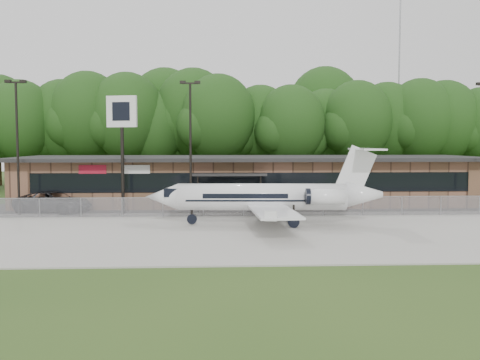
{
  "coord_description": "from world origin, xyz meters",
  "views": [
    {
      "loc": [
        -3.15,
        -24.53,
        5.58
      ],
      "look_at": [
        -1.42,
        12.0,
        2.99
      ],
      "focal_mm": 40.0,
      "sensor_mm": 36.0,
      "label": 1
    }
  ],
  "objects": [
    {
      "name": "ground",
      "position": [
        0.0,
        0.0,
        0.0
      ],
      "size": [
        160.0,
        160.0,
        0.0
      ],
      "primitive_type": "plane",
      "color": "#2B4619",
      "rests_on": "ground"
    },
    {
      "name": "apron",
      "position": [
        0.0,
        8.0,
        0.04
      ],
      "size": [
        64.0,
        18.0,
        0.08
      ],
      "primitive_type": "cube",
      "color": "#9E9B93",
      "rests_on": "ground"
    },
    {
      "name": "parking_lot",
      "position": [
        0.0,
        19.5,
        0.03
      ],
      "size": [
        50.0,
        9.0,
        0.06
      ],
      "primitive_type": "cube",
      "color": "#383835",
      "rests_on": "ground"
    },
    {
      "name": "terminal",
      "position": [
        -0.0,
        23.94,
        2.18
      ],
      "size": [
        41.0,
        11.65,
        4.3
      ],
      "color": "brown",
      "rests_on": "ground"
    },
    {
      "name": "fence",
      "position": [
        0.0,
        15.0,
        0.78
      ],
      "size": [
        46.0,
        0.04,
        1.52
      ],
      "color": "gray",
      "rests_on": "ground"
    },
    {
      "name": "treeline",
      "position": [
        0.0,
        42.0,
        7.5
      ],
      "size": [
        72.0,
        12.0,
        15.0
      ],
      "primitive_type": null,
      "color": "#1B3912",
      "rests_on": "ground"
    },
    {
      "name": "radio_mast",
      "position": [
        22.0,
        48.0,
        12.5
      ],
      "size": [
        0.2,
        0.2,
        25.0
      ],
      "primitive_type": "cylinder",
      "color": "gray",
      "rests_on": "ground"
    },
    {
      "name": "light_pole_left",
      "position": [
        -18.0,
        16.5,
        5.98
      ],
      "size": [
        1.55,
        0.3,
        10.23
      ],
      "color": "black",
      "rests_on": "ground"
    },
    {
      "name": "light_pole_mid",
      "position": [
        -5.0,
        16.5,
        5.98
      ],
      "size": [
        1.55,
        0.3,
        10.23
      ],
      "color": "black",
      "rests_on": "ground"
    },
    {
      "name": "business_jet",
      "position": [
        0.55,
        10.61,
        1.91
      ],
      "size": [
        15.82,
        14.08,
        5.33
      ],
      "rotation": [
        0.0,
        0.0,
        -0.05
      ],
      "color": "white",
      "rests_on": "ground"
    },
    {
      "name": "suv",
      "position": [
        -15.92,
        18.11,
        0.86
      ],
      "size": [
        6.75,
        4.69,
        1.71
      ],
      "primitive_type": "imported",
      "rotation": [
        0.0,
        0.0,
        1.24
      ],
      "color": "#2E2E30",
      "rests_on": "ground"
    },
    {
      "name": "pole_sign",
      "position": [
        -10.23,
        16.79,
        6.98
      ],
      "size": [
        2.38,
        0.83,
        9.12
      ],
      "rotation": [
        0.0,
        0.0,
        -0.24
      ],
      "color": "black",
      "rests_on": "ground"
    }
  ]
}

